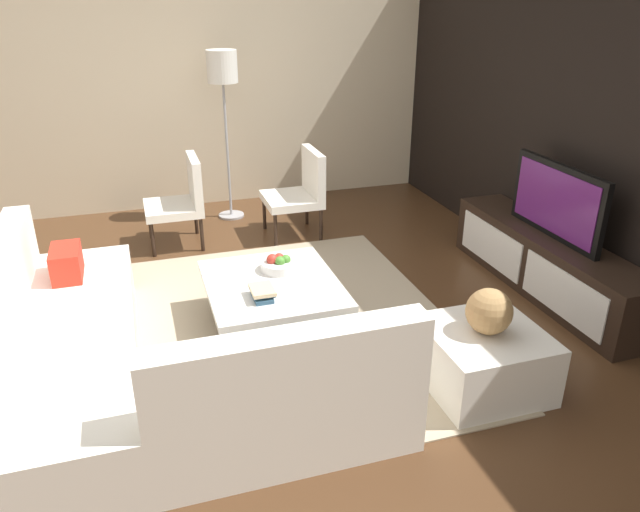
% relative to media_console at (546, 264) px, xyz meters
% --- Properties ---
extents(ground_plane, '(14.00, 14.00, 0.00)m').
position_rel_media_console_xyz_m(ground_plane, '(0.00, -2.40, -0.25)').
color(ground_plane, '#4C301C').
extents(feature_wall_back, '(6.40, 0.12, 2.80)m').
position_rel_media_console_xyz_m(feature_wall_back, '(0.00, 0.30, 1.15)').
color(feature_wall_back, black).
rests_on(feature_wall_back, ground).
extents(side_wall_left, '(0.12, 5.20, 2.80)m').
position_rel_media_console_xyz_m(side_wall_left, '(-3.20, -2.20, 1.15)').
color(side_wall_left, beige).
rests_on(side_wall_left, ground).
extents(area_rug, '(2.98, 2.81, 0.01)m').
position_rel_media_console_xyz_m(area_rug, '(-0.10, -2.40, -0.24)').
color(area_rug, tan).
rests_on(area_rug, ground).
extents(media_console, '(2.12, 0.45, 0.50)m').
position_rel_media_console_xyz_m(media_console, '(0.00, 0.00, 0.00)').
color(media_console, black).
rests_on(media_console, ground).
extents(television, '(1.05, 0.06, 0.59)m').
position_rel_media_console_xyz_m(television, '(0.00, 0.00, 0.54)').
color(television, black).
rests_on(television, media_console).
extents(sectional_couch, '(2.48, 2.30, 0.83)m').
position_rel_media_console_xyz_m(sectional_couch, '(0.52, -3.30, 0.04)').
color(sectional_couch, white).
rests_on(sectional_couch, ground).
extents(coffee_table, '(1.06, 0.94, 0.38)m').
position_rel_media_console_xyz_m(coffee_table, '(-0.10, -2.30, -0.05)').
color(coffee_table, black).
rests_on(coffee_table, ground).
extents(accent_chair_near, '(0.55, 0.54, 0.87)m').
position_rel_media_console_xyz_m(accent_chair_near, '(-1.95, -2.74, 0.24)').
color(accent_chair_near, black).
rests_on(accent_chair_near, ground).
extents(floor_lamp, '(0.31, 0.31, 1.77)m').
position_rel_media_console_xyz_m(floor_lamp, '(-2.59, -2.18, 1.24)').
color(floor_lamp, '#A5A5AA').
rests_on(floor_lamp, ground).
extents(ottoman, '(0.70, 0.70, 0.40)m').
position_rel_media_console_xyz_m(ottoman, '(1.01, -1.21, -0.05)').
color(ottoman, white).
rests_on(ottoman, ground).
extents(fruit_bowl, '(0.28, 0.28, 0.13)m').
position_rel_media_console_xyz_m(fruit_bowl, '(-0.28, -2.20, 0.18)').
color(fruit_bowl, silver).
rests_on(fruit_bowl, coffee_table).
extents(accent_chair_far, '(0.58, 0.54, 0.87)m').
position_rel_media_console_xyz_m(accent_chair_far, '(-1.86, -1.58, 0.24)').
color(accent_chair_far, black).
rests_on(accent_chair_far, ground).
extents(decorative_ball, '(0.29, 0.29, 0.29)m').
position_rel_media_console_xyz_m(decorative_ball, '(1.01, -1.21, 0.29)').
color(decorative_ball, '#AD8451').
rests_on(decorative_ball, ottoman).
extents(book_stack, '(0.22, 0.16, 0.08)m').
position_rel_media_console_xyz_m(book_stack, '(0.13, -2.42, 0.17)').
color(book_stack, '#2D516B').
rests_on(book_stack, coffee_table).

